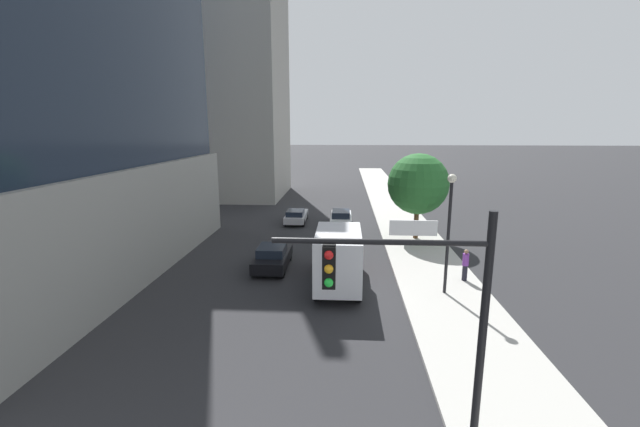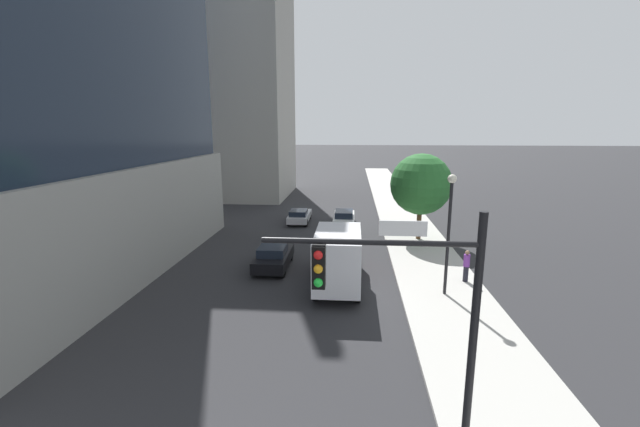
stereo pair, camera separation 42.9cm
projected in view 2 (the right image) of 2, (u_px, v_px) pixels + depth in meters
sidewalk at (427, 262)px, 25.98m from camera, size 4.61×120.00×0.15m
construction_building at (227, 51)px, 48.80m from camera, size 15.38×16.19×40.79m
traffic_light_pole at (407, 299)px, 9.64m from camera, size 5.20×0.48×6.51m
street_lamp at (450, 218)px, 19.97m from camera, size 0.44×0.44×6.15m
street_tree at (421, 184)px, 30.22m from camera, size 4.58×4.58×6.51m
car_black at (274, 257)px, 24.91m from camera, size 1.91×4.39×1.47m
car_silver at (299, 216)px, 36.80m from camera, size 1.78×4.43×1.29m
car_white at (344, 218)px, 35.53m from camera, size 1.81×4.78×1.45m
box_truck at (338, 255)px, 21.78m from camera, size 2.36×6.78×3.24m
pedestrian_purple_shirt at (466, 266)px, 22.25m from camera, size 0.34×0.34×1.78m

